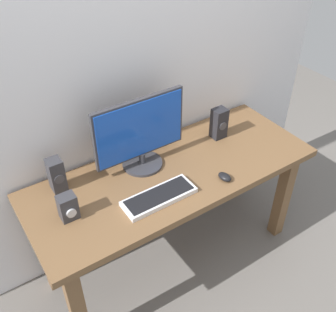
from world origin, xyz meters
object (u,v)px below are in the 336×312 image
(keyboard_primary, at_px, (159,197))
(audio_controller, at_px, (68,207))
(mouse, at_px, (225,177))
(monitor, at_px, (140,134))
(desk, at_px, (173,186))
(speaker_right, at_px, (219,123))
(speaker_left, at_px, (56,175))

(keyboard_primary, distance_m, audio_controller, 0.45)
(mouse, relative_size, audio_controller, 0.60)
(monitor, relative_size, audio_controller, 3.91)
(mouse, bearing_deg, desk, 126.10)
(mouse, bearing_deg, speaker_right, 49.86)
(monitor, distance_m, speaker_left, 0.48)
(monitor, height_order, speaker_right, monitor)
(desk, distance_m, monitor, 0.38)
(desk, xyz_separation_m, speaker_right, (0.42, 0.12, 0.21))
(desk, distance_m, speaker_right, 0.48)
(audio_controller, bearing_deg, desk, 0.85)
(desk, relative_size, keyboard_primary, 4.24)
(monitor, xyz_separation_m, mouse, (0.30, -0.36, -0.19))
(keyboard_primary, height_order, speaker_right, speaker_right)
(audio_controller, bearing_deg, keyboard_primary, -17.30)
(monitor, bearing_deg, desk, -53.38)
(speaker_right, xyz_separation_m, audio_controller, (-1.03, -0.13, -0.03))
(speaker_right, relative_size, speaker_left, 1.03)
(desk, bearing_deg, mouse, -47.98)
(keyboard_primary, xyz_separation_m, speaker_left, (-0.39, 0.36, 0.08))
(monitor, bearing_deg, keyboard_primary, -103.64)
(mouse, relative_size, speaker_left, 0.44)
(keyboard_primary, distance_m, speaker_left, 0.54)
(desk, height_order, monitor, monitor)
(keyboard_primary, distance_m, speaker_right, 0.66)
(speaker_left, bearing_deg, monitor, -7.74)
(monitor, height_order, speaker_left, monitor)
(monitor, relative_size, speaker_left, 2.84)
(speaker_right, bearing_deg, audio_controller, -172.88)
(monitor, height_order, keyboard_primary, monitor)
(monitor, bearing_deg, speaker_left, 172.26)
(monitor, height_order, audio_controller, monitor)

